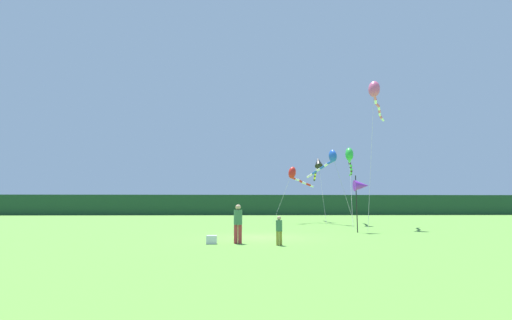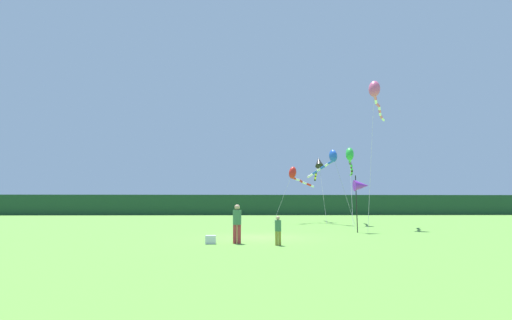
# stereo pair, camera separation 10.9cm
# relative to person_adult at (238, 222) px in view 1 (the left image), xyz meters

# --- Properties ---
(ground_plane) EXTENTS (120.00, 120.00, 0.00)m
(ground_plane) POSITION_rel_person_adult_xyz_m (1.12, 3.09, -0.95)
(ground_plane) COLOR #5B9338
(distant_treeline) EXTENTS (108.00, 3.39, 3.56)m
(distant_treeline) POSITION_rel_person_adult_xyz_m (1.12, 48.09, 0.83)
(distant_treeline) COLOR #1E4228
(distant_treeline) RESTS_ON ground
(person_adult) EXTENTS (0.37, 0.37, 1.69)m
(person_adult) POSITION_rel_person_adult_xyz_m (0.00, 0.00, 0.00)
(person_adult) COLOR #B23338
(person_adult) RESTS_ON ground
(person_child) EXTENTS (0.27, 0.27, 1.21)m
(person_child) POSITION_rel_person_adult_xyz_m (1.73, -0.79, -0.27)
(person_child) COLOR olive
(person_child) RESTS_ON ground
(cooler_box) EXTENTS (0.44, 0.38, 0.36)m
(cooler_box) POSITION_rel_person_adult_xyz_m (-1.13, -0.10, -0.77)
(cooler_box) COLOR silver
(cooler_box) RESTS_ON ground
(banner_flag_pole) EXTENTS (0.90, 0.70, 3.52)m
(banner_flag_pole) POSITION_rel_person_adult_xyz_m (7.60, 6.00, 1.91)
(banner_flag_pole) COLOR black
(banner_flag_pole) RESTS_ON ground
(kite_red) EXTENTS (4.51, 3.58, 5.46)m
(kite_red) POSITION_rel_person_adult_xyz_m (5.09, 17.69, 3.67)
(kite_red) COLOR #B2B2B2
(kite_red) RESTS_ON ground
(kite_green) EXTENTS (2.81, 8.99, 6.83)m
(kite_green) POSITION_rel_person_adult_xyz_m (9.56, 14.53, 4.93)
(kite_green) COLOR #B2B2B2
(kite_green) RESTS_ON ground
(kite_rainbow) EXTENTS (4.24, 6.81, 11.18)m
(kite_rainbow) POSITION_rel_person_adult_xyz_m (10.31, 10.03, 9.32)
(kite_rainbow) COLOR #B2B2B2
(kite_rainbow) RESTS_ON ground
(kite_blue) EXTENTS (2.59, 7.16, 6.73)m
(kite_blue) POSITION_rel_person_adult_xyz_m (8.04, 15.60, 4.88)
(kite_blue) COLOR #B2B2B2
(kite_blue) RESTS_ON ground
(kite_black) EXTENTS (1.02, 8.33, 6.84)m
(kite_black) POSITION_rel_person_adult_xyz_m (8.00, 20.41, 4.99)
(kite_black) COLOR #B2B2B2
(kite_black) RESTS_ON ground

